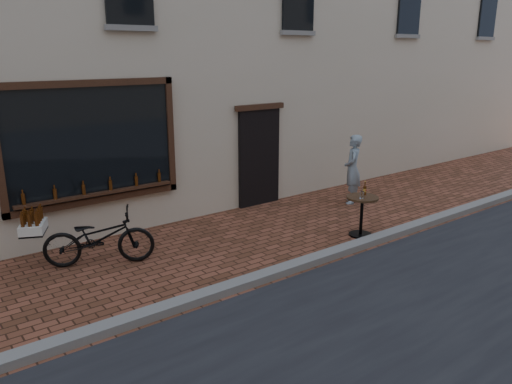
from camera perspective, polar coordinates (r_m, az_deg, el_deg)
ground at (r=8.07m, az=4.60°, el=-9.53°), size 90.00×90.00×0.00m
kerb at (r=8.18m, az=3.67°, el=-8.68°), size 90.00×0.25×0.12m
cargo_bicycle at (r=8.69m, az=-17.75°, el=-4.95°), size 2.11×1.39×1.01m
bistro_table at (r=9.76m, az=12.02°, el=-1.78°), size 0.61×0.61×1.05m
pedestrian at (r=11.81m, az=10.98°, el=2.57°), size 0.69×0.68×1.61m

